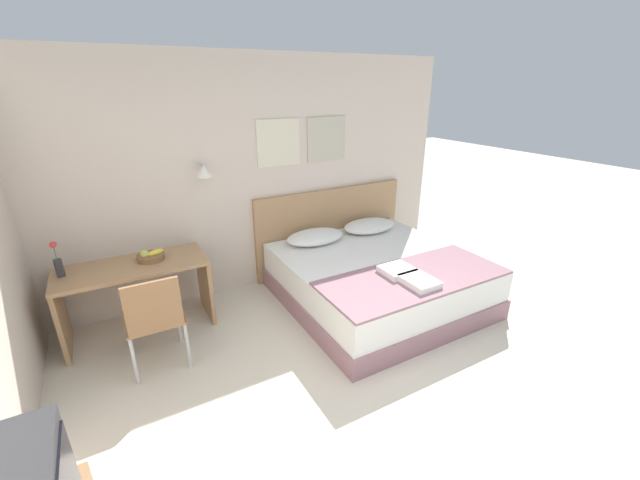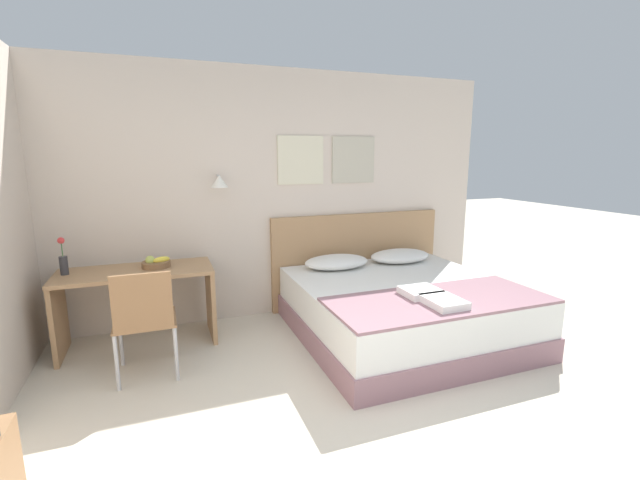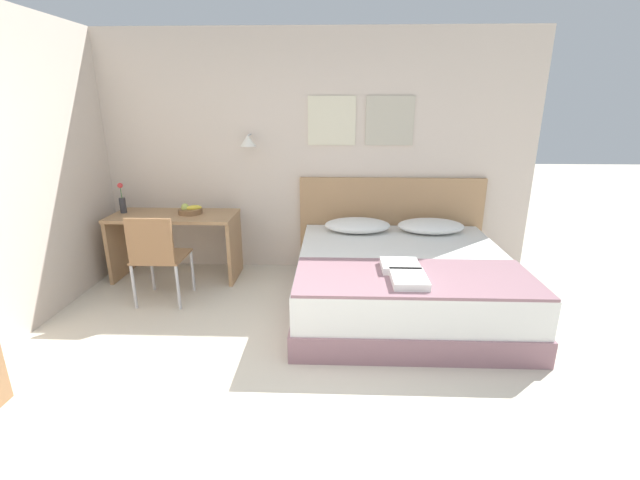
{
  "view_description": "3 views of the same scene",
  "coord_description": "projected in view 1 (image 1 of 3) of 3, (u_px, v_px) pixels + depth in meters",
  "views": [
    {
      "loc": [
        -1.45,
        -1.48,
        2.34
      ],
      "look_at": [
        0.12,
        1.31,
        1.04
      ],
      "focal_mm": 22.0,
      "sensor_mm": 36.0,
      "label": 1
    },
    {
      "loc": [
        -1.12,
        -1.8,
        1.76
      ],
      "look_at": [
        0.14,
        1.54,
        1.05
      ],
      "focal_mm": 24.0,
      "sensor_mm": 36.0,
      "label": 2
    },
    {
      "loc": [
        0.4,
        -2.14,
        1.89
      ],
      "look_at": [
        0.26,
        1.61,
        0.68
      ],
      "focal_mm": 24.0,
      "sensor_mm": 36.0,
      "label": 3
    }
  ],
  "objects": [
    {
      "name": "bed",
      "position": [
        377.0,
        279.0,
        4.43
      ],
      "size": [
        1.98,
        2.0,
        0.54
      ],
      "color": "gray",
      "rests_on": "ground_plane"
    },
    {
      "name": "headboard",
      "position": [
        331.0,
        229.0,
        5.16
      ],
      "size": [
        2.1,
        0.06,
        1.08
      ],
      "color": "#A87F56",
      "rests_on": "ground_plane"
    },
    {
      "name": "fruit_bowl",
      "position": [
        151.0,
        256.0,
        3.81
      ],
      "size": [
        0.26,
        0.26,
        0.12
      ],
      "color": "brown",
      "rests_on": "desk"
    },
    {
      "name": "pillow_right",
      "position": [
        369.0,
        226.0,
        5.07
      ],
      "size": [
        0.72,
        0.45,
        0.14
      ],
      "color": "white",
      "rests_on": "bed"
    },
    {
      "name": "desk_chair",
      "position": [
        154.0,
        316.0,
        3.26
      ],
      "size": [
        0.47,
        0.47,
        0.9
      ],
      "color": "#8E6642",
      "rests_on": "ground_plane"
    },
    {
      "name": "pillow_left",
      "position": [
        315.0,
        237.0,
        4.71
      ],
      "size": [
        0.72,
        0.45,
        0.14
      ],
      "color": "white",
      "rests_on": "bed"
    },
    {
      "name": "desk",
      "position": [
        136.0,
        284.0,
        3.8
      ],
      "size": [
        1.34,
        0.6,
        0.73
      ],
      "color": "#A87F56",
      "rests_on": "ground_plane"
    },
    {
      "name": "wall_back",
      "position": [
        250.0,
        178.0,
        4.45
      ],
      "size": [
        5.22,
        0.31,
        2.65
      ],
      "color": "beige",
      "rests_on": "ground_plane"
    },
    {
      "name": "folded_towel_mid_bed",
      "position": [
        419.0,
        281.0,
        3.69
      ],
      "size": [
        0.27,
        0.35,
        0.06
      ],
      "color": "white",
      "rests_on": "throw_blanket"
    },
    {
      "name": "ground_plane",
      "position": [
        397.0,
        443.0,
        2.73
      ],
      "size": [
        24.0,
        24.0,
        0.0
      ],
      "primitive_type": "plane",
      "color": "beige"
    },
    {
      "name": "throw_blanket",
      "position": [
        414.0,
        278.0,
        3.86
      ],
      "size": [
        1.92,
        0.8,
        0.02
      ],
      "color": "gray",
      "rests_on": "bed"
    },
    {
      "name": "folded_towel_near_foot",
      "position": [
        397.0,
        270.0,
        3.91
      ],
      "size": [
        0.31,
        0.29,
        0.06
      ],
      "color": "white",
      "rests_on": "throw_blanket"
    },
    {
      "name": "flower_vase",
      "position": [
        58.0,
        263.0,
        3.45
      ],
      "size": [
        0.07,
        0.07,
        0.33
      ],
      "color": "#333338",
      "rests_on": "desk"
    }
  ]
}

